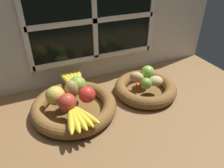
% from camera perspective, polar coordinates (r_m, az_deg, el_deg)
% --- Properties ---
extents(ground_plane, '(1.40, 0.90, 0.03)m').
position_cam_1_polar(ground_plane, '(0.98, 1.64, -6.35)').
color(ground_plane, brown).
extents(back_wall, '(1.40, 0.05, 0.55)m').
position_cam_1_polar(back_wall, '(1.08, -5.03, 15.33)').
color(back_wall, silver).
rests_on(back_wall, ground_plane).
extents(fruit_bowl_left, '(0.36, 0.36, 0.06)m').
position_cam_1_polar(fruit_bowl_left, '(0.93, -10.10, -6.05)').
color(fruit_bowl_left, brown).
rests_on(fruit_bowl_left, ground_plane).
extents(fruit_bowl_right, '(0.30, 0.30, 0.06)m').
position_cam_1_polar(fruit_bowl_right, '(1.04, 8.95, -1.19)').
color(fruit_bowl_right, brown).
rests_on(fruit_bowl_right, ground_plane).
extents(apple_green_back, '(0.08, 0.08, 0.08)m').
position_cam_1_polar(apple_green_back, '(0.94, -9.26, -0.24)').
color(apple_green_back, '#7AA338').
rests_on(apple_green_back, fruit_bowl_left).
extents(apple_red_front, '(0.07, 0.07, 0.07)m').
position_cam_1_polar(apple_red_front, '(0.84, -12.00, -4.86)').
color(apple_red_front, '#B73828').
rests_on(apple_red_front, fruit_bowl_left).
extents(apple_red_right, '(0.07, 0.07, 0.07)m').
position_cam_1_polar(apple_red_right, '(0.88, -6.72, -2.88)').
color(apple_red_right, red).
rests_on(apple_red_right, fruit_bowl_left).
extents(apple_golden_left, '(0.08, 0.08, 0.08)m').
position_cam_1_polar(apple_golden_left, '(0.89, -14.99, -3.05)').
color(apple_golden_left, gold).
rests_on(apple_golden_left, fruit_bowl_left).
extents(pear_brown, '(0.07, 0.07, 0.09)m').
position_cam_1_polar(pear_brown, '(0.90, -10.86, -1.47)').
color(pear_brown, olive).
rests_on(pear_brown, fruit_bowl_left).
extents(banana_bunch_front, '(0.13, 0.17, 0.03)m').
position_cam_1_polar(banana_bunch_front, '(0.81, -9.14, -8.75)').
color(banana_bunch_front, gold).
rests_on(banana_bunch_front, fruit_bowl_left).
extents(banana_bunch_back, '(0.13, 0.20, 0.03)m').
position_cam_1_polar(banana_bunch_back, '(1.01, -10.33, 0.72)').
color(banana_bunch_back, gold).
rests_on(banana_bunch_back, fruit_bowl_left).
extents(potato_small, '(0.09, 0.08, 0.05)m').
position_cam_1_polar(potato_small, '(1.00, 11.65, 0.85)').
color(potato_small, tan).
rests_on(potato_small, fruit_bowl_right).
extents(potato_back, '(0.06, 0.07, 0.04)m').
position_cam_1_polar(potato_back, '(1.05, 8.88, 2.58)').
color(potato_back, tan).
rests_on(potato_back, fruit_bowl_right).
extents(potato_oblong, '(0.08, 0.08, 0.05)m').
position_cam_1_polar(potato_oblong, '(1.01, 6.71, 1.81)').
color(potato_oblong, tan).
rests_on(potato_oblong, fruit_bowl_right).
extents(lime_near, '(0.05, 0.05, 0.05)m').
position_cam_1_polar(lime_near, '(0.97, 9.11, 0.15)').
color(lime_near, '#6B9E33').
rests_on(lime_near, fruit_bowl_right).
extents(lime_far, '(0.07, 0.07, 0.07)m').
position_cam_1_polar(lime_far, '(1.05, 9.55, 3.14)').
color(lime_far, '#7AAD3D').
rests_on(lime_far, fruit_bowl_right).
extents(chili_pepper, '(0.13, 0.04, 0.02)m').
position_cam_1_polar(chili_pepper, '(1.00, 10.12, 0.18)').
color(chili_pepper, red).
rests_on(chili_pepper, fruit_bowl_right).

